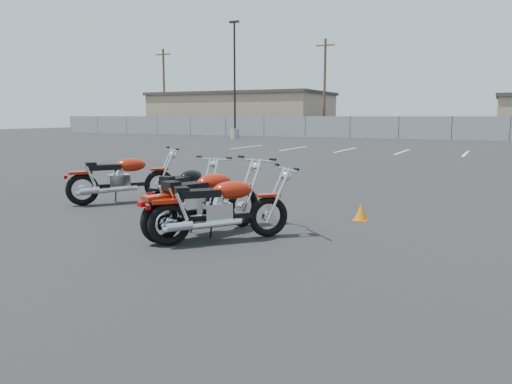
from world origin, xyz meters
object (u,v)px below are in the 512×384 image
at_px(motorcycle_front_red, 121,178).
at_px(motorcycle_second_black, 186,191).
at_px(motorcycle_third_red, 205,201).
at_px(motorcycle_rear_red, 220,208).

xyz_separation_m(motorcycle_front_red, motorcycle_second_black, (2.03, -0.59, -0.05)).
distance_m(motorcycle_second_black, motorcycle_third_red, 1.51).
xyz_separation_m(motorcycle_second_black, motorcycle_rear_red, (1.50, -1.32, 0.02)).
bearing_deg(motorcycle_rear_red, motorcycle_second_black, 138.62).
distance_m(motorcycle_front_red, motorcycle_second_black, 2.11).
height_order(motorcycle_third_red, motorcycle_rear_red, motorcycle_third_red).
bearing_deg(motorcycle_third_red, motorcycle_rear_red, -31.50).
xyz_separation_m(motorcycle_front_red, motorcycle_rear_red, (3.53, -1.91, -0.03)).
relative_size(motorcycle_second_black, motorcycle_rear_red, 1.12).
relative_size(motorcycle_front_red, motorcycle_third_red, 0.91).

